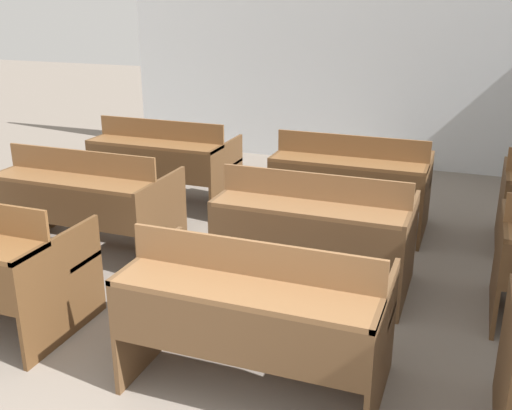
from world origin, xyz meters
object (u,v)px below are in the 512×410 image
at_px(bench_third_left, 164,160).
at_px(bench_third_center, 351,179).
at_px(bench_front_center, 256,310).
at_px(bench_second_center, 314,227).
at_px(bench_second_left, 87,198).

xyz_separation_m(bench_third_left, bench_third_center, (1.90, -0.01, 0.00)).
height_order(bench_front_center, bench_third_center, same).
bearing_deg(bench_front_center, bench_second_center, 91.17).
bearing_deg(bench_second_center, bench_third_center, 90.10).
height_order(bench_second_left, bench_second_center, same).
bearing_deg(bench_second_center, bench_third_left, 146.57).
bearing_deg(bench_front_center, bench_third_center, 90.64).
distance_m(bench_second_left, bench_third_left, 1.28).
relative_size(bench_front_center, bench_second_center, 1.00).
bearing_deg(bench_second_left, bench_third_center, 33.76).
relative_size(bench_second_center, bench_third_center, 1.00).
bearing_deg(bench_third_center, bench_second_left, -146.24).
height_order(bench_front_center, bench_second_left, same).
distance_m(bench_second_center, bench_third_left, 2.28).
height_order(bench_second_center, bench_third_center, same).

